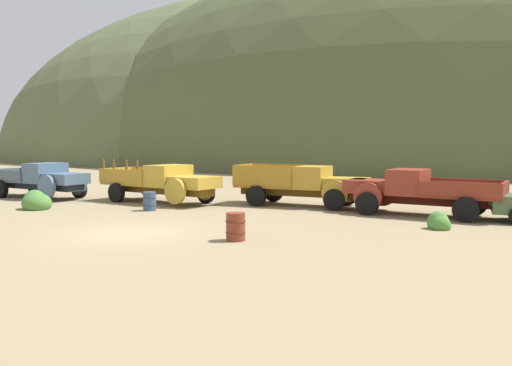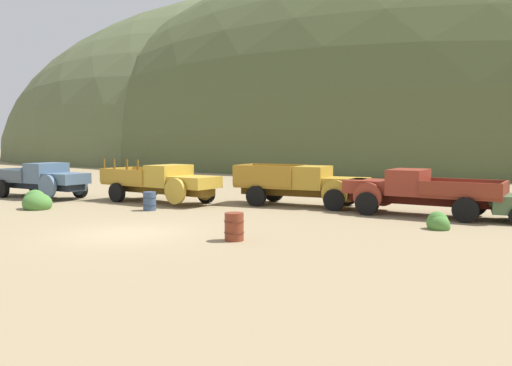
% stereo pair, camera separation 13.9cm
% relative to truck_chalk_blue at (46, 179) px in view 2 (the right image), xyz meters
% --- Properties ---
extents(ground_plane, '(300.00, 300.00, 0.00)m').
position_rel_truck_chalk_blue_xyz_m(ground_plane, '(10.57, -7.42, -1.01)').
color(ground_plane, '#998460').
extents(hill_distant, '(92.52, 72.36, 52.72)m').
position_rel_truck_chalk_blue_xyz_m(hill_distant, '(-11.84, 62.57, -1.01)').
color(hill_distant, '#56603D').
rests_on(hill_distant, ground).
extents(hill_center, '(113.16, 55.08, 55.02)m').
position_rel_truck_chalk_blue_xyz_m(hill_center, '(20.50, 47.98, -1.01)').
color(hill_center, '#4C5633').
rests_on(hill_center, ground).
extents(truck_chalk_blue, '(6.32, 3.00, 1.89)m').
position_rel_truck_chalk_blue_xyz_m(truck_chalk_blue, '(0.00, 0.00, 0.00)').
color(truck_chalk_blue, '#262D39').
rests_on(truck_chalk_blue, ground).
extents(truck_faded_yellow, '(6.76, 3.52, 2.16)m').
position_rel_truck_chalk_blue_xyz_m(truck_faded_yellow, '(7.24, 0.47, 0.01)').
color(truck_faded_yellow, brown).
rests_on(truck_faded_yellow, ground).
extents(truck_mustard, '(6.31, 2.63, 1.91)m').
position_rel_truck_chalk_blue_xyz_m(truck_mustard, '(14.10, 1.89, 0.01)').
color(truck_mustard, '#593D12').
rests_on(truck_mustard, ground).
extents(truck_rust_red, '(6.51, 3.11, 1.89)m').
position_rel_truck_chalk_blue_xyz_m(truck_rust_red, '(18.79, 0.71, 0.00)').
color(truck_rust_red, '#42140D').
rests_on(truck_rust_red, ground).
extents(oil_drum_spare, '(0.63, 0.63, 0.86)m').
position_rel_truck_chalk_blue_xyz_m(oil_drum_spare, '(14.36, -7.19, -0.57)').
color(oil_drum_spare, brown).
rests_on(oil_drum_spare, ground).
extents(oil_drum_by_truck, '(0.60, 0.60, 0.82)m').
position_rel_truck_chalk_blue_xyz_m(oil_drum_by_truck, '(7.99, -2.19, -0.59)').
color(oil_drum_by_truck, '#384C6B').
rests_on(oil_drum_by_truck, ground).
extents(bush_lone_scrub, '(0.81, 0.80, 0.80)m').
position_rel_truck_chalk_blue_xyz_m(bush_lone_scrub, '(20.08, -2.65, -0.82)').
color(bush_lone_scrub, '#4C8438').
rests_on(bush_lone_scrub, ground).
extents(bush_front_right, '(1.48, 1.24, 1.11)m').
position_rel_truck_chalk_blue_xyz_m(bush_front_right, '(2.95, -3.66, -0.73)').
color(bush_front_right, '#4C8438').
rests_on(bush_front_right, ground).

